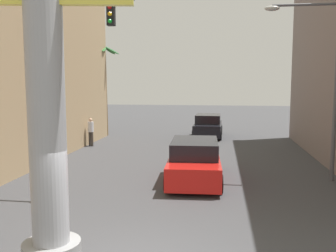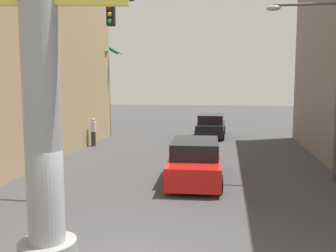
{
  "view_description": "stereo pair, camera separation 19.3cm",
  "coord_description": "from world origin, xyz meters",
  "px_view_note": "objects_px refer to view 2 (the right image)",
  "views": [
    {
      "loc": [
        1.79,
        -6.97,
        3.77
      ],
      "look_at": [
        0.0,
        5.81,
        2.26
      ],
      "focal_mm": 40.0,
      "sensor_mm": 36.0,
      "label": 1
    },
    {
      "loc": [
        1.98,
        -6.94,
        3.77
      ],
      "look_at": [
        0.0,
        5.81,
        2.26
      ],
      "focal_mm": 40.0,
      "sensor_mm": 36.0,
      "label": 2
    }
  ],
  "objects_px": {
    "pedestrian_far_left": "(93,130)",
    "traffic_light_mast": "(30,60)",
    "street_lamp": "(325,72)",
    "car_far": "(211,126)",
    "palm_tree_far_left": "(107,81)",
    "neon_sign_pole": "(39,7)",
    "car_lead": "(195,161)"
  },
  "relations": [
    {
      "from": "palm_tree_far_left",
      "to": "pedestrian_far_left",
      "type": "relative_size",
      "value": 3.78
    },
    {
      "from": "street_lamp",
      "to": "traffic_light_mast",
      "type": "distance_m",
      "value": 10.65
    },
    {
      "from": "pedestrian_far_left",
      "to": "traffic_light_mast",
      "type": "bearing_deg",
      "value": -82.48
    },
    {
      "from": "neon_sign_pole",
      "to": "car_lead",
      "type": "relative_size",
      "value": 2.17
    },
    {
      "from": "neon_sign_pole",
      "to": "car_far",
      "type": "height_order",
      "value": "neon_sign_pole"
    },
    {
      "from": "neon_sign_pole",
      "to": "traffic_light_mast",
      "type": "height_order",
      "value": "neon_sign_pole"
    },
    {
      "from": "car_lead",
      "to": "pedestrian_far_left",
      "type": "xyz_separation_m",
      "value": [
        -6.63,
        6.9,
        0.24
      ]
    },
    {
      "from": "neon_sign_pole",
      "to": "car_far",
      "type": "xyz_separation_m",
      "value": [
        2.37,
        19.45,
        -4.39
      ]
    },
    {
      "from": "traffic_light_mast",
      "to": "car_lead",
      "type": "bearing_deg",
      "value": 22.66
    },
    {
      "from": "traffic_light_mast",
      "to": "car_far",
      "type": "xyz_separation_m",
      "value": [
        5.56,
        14.03,
        -3.79
      ]
    },
    {
      "from": "pedestrian_far_left",
      "to": "car_lead",
      "type": "bearing_deg",
      "value": -46.15
    },
    {
      "from": "pedestrian_far_left",
      "to": "car_far",
      "type": "bearing_deg",
      "value": 35.72
    },
    {
      "from": "street_lamp",
      "to": "pedestrian_far_left",
      "type": "distance_m",
      "value": 13.41
    },
    {
      "from": "palm_tree_far_left",
      "to": "street_lamp",
      "type": "bearing_deg",
      "value": -41.95
    },
    {
      "from": "traffic_light_mast",
      "to": "pedestrian_far_left",
      "type": "relative_size",
      "value": 3.88
    },
    {
      "from": "street_lamp",
      "to": "palm_tree_far_left",
      "type": "xyz_separation_m",
      "value": [
        -11.97,
        10.76,
        -0.31
      ]
    },
    {
      "from": "neon_sign_pole",
      "to": "street_lamp",
      "type": "relative_size",
      "value": 1.57
    },
    {
      "from": "neon_sign_pole",
      "to": "palm_tree_far_left",
      "type": "distance_m",
      "value": 19.78
    },
    {
      "from": "traffic_light_mast",
      "to": "pedestrian_far_left",
      "type": "bearing_deg",
      "value": 97.52
    },
    {
      "from": "car_lead",
      "to": "palm_tree_far_left",
      "type": "xyz_separation_m",
      "value": [
        -7.17,
        11.43,
        3.12
      ]
    },
    {
      "from": "car_lead",
      "to": "traffic_light_mast",
      "type": "bearing_deg",
      "value": -157.34
    },
    {
      "from": "car_far",
      "to": "street_lamp",
      "type": "bearing_deg",
      "value": -67.18
    },
    {
      "from": "street_lamp",
      "to": "car_far",
      "type": "bearing_deg",
      "value": 112.82
    },
    {
      "from": "traffic_light_mast",
      "to": "car_far",
      "type": "relative_size",
      "value": 1.51
    },
    {
      "from": "street_lamp",
      "to": "pedestrian_far_left",
      "type": "height_order",
      "value": "street_lamp"
    },
    {
      "from": "neon_sign_pole",
      "to": "street_lamp",
      "type": "xyz_separation_m",
      "value": [
        7.04,
        8.35,
        -0.96
      ]
    },
    {
      "from": "car_far",
      "to": "pedestrian_far_left",
      "type": "height_order",
      "value": "pedestrian_far_left"
    },
    {
      "from": "street_lamp",
      "to": "pedestrian_far_left",
      "type": "xyz_separation_m",
      "value": [
        -11.44,
        6.24,
        -3.19
      ]
    },
    {
      "from": "neon_sign_pole",
      "to": "car_far",
      "type": "bearing_deg",
      "value": 83.05
    },
    {
      "from": "car_lead",
      "to": "car_far",
      "type": "xyz_separation_m",
      "value": [
        0.13,
        11.77,
        -0.0
      ]
    },
    {
      "from": "street_lamp",
      "to": "palm_tree_far_left",
      "type": "bearing_deg",
      "value": 138.05
    },
    {
      "from": "neon_sign_pole",
      "to": "traffic_light_mast",
      "type": "xyz_separation_m",
      "value": [
        -3.19,
        5.41,
        -0.6
      ]
    }
  ]
}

